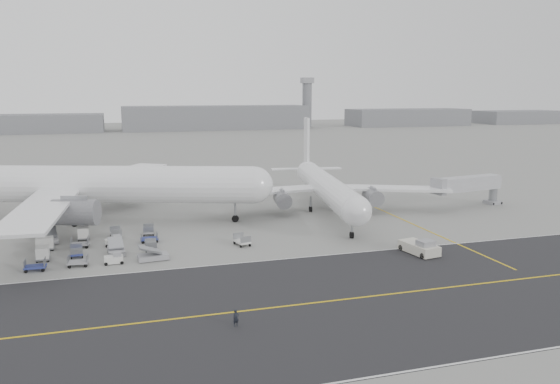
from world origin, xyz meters
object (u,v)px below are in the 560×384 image
object	(u,v)px
jet_bridge	(468,185)
pushback_tug	(420,247)
airliner_b	(326,187)
control_tower	(307,101)
ground_crew_a	(236,318)
airliner_a	(84,184)

from	to	relation	value
jet_bridge	pushback_tug	bearing A→B (deg)	-144.93
airliner_b	jet_bridge	distance (m)	28.34
control_tower	airliner_b	world-z (taller)	control_tower
control_tower	ground_crew_a	size ratio (longest dim) A/B	18.44
airliner_a	ground_crew_a	distance (m)	52.87
control_tower	airliner_b	bearing A→B (deg)	-108.52
jet_bridge	ground_crew_a	distance (m)	68.83
control_tower	jet_bridge	world-z (taller)	control_tower
control_tower	jet_bridge	bearing A→B (deg)	-102.13
control_tower	pushback_tug	xyz separation A→B (m)	(-78.03, -270.21, -15.34)
airliner_a	airliner_b	world-z (taller)	airliner_a
airliner_b	control_tower	bearing A→B (deg)	80.59
control_tower	pushback_tug	world-z (taller)	control_tower
pushback_tug	ground_crew_a	distance (m)	33.65
control_tower	airliner_b	size ratio (longest dim) A/B	0.65
airliner_b	ground_crew_a	distance (m)	52.91
airliner_a	ground_crew_a	size ratio (longest dim) A/B	37.57
jet_bridge	airliner_a	bearing A→B (deg)	163.29
pushback_tug	ground_crew_a	bearing A→B (deg)	-160.99
control_tower	airliner_b	distance (m)	254.35
airliner_b	ground_crew_a	size ratio (longest dim) A/B	28.27
pushback_tug	ground_crew_a	size ratio (longest dim) A/B	4.66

